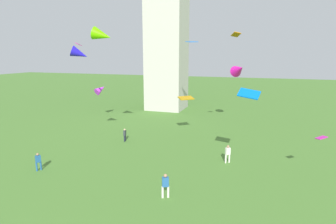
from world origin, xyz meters
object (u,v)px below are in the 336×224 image
kite_flying_3 (239,70)px  kite_flying_6 (80,54)px  kite_flying_1 (192,42)px  kite_flying_5 (186,98)px  person_3 (165,184)px  person_0 (125,134)px  person_2 (38,161)px  kite_flying_4 (236,34)px  kite_flying_2 (101,89)px  kite_flying_8 (78,44)px  kite_flying_9 (321,138)px  person_1 (228,153)px  kite_flying_0 (249,94)px  kite_flying_7 (102,35)px

kite_flying_3 → kite_flying_6: size_ratio=1.40×
kite_flying_1 → kite_flying_5: bearing=-137.6°
person_3 → kite_flying_3: kite_flying_3 is taller
person_0 → person_2: size_ratio=0.96×
kite_flying_3 → kite_flying_4: 7.59m
person_3 → kite_flying_2: kite_flying_2 is taller
kite_flying_5 → kite_flying_8: bearing=157.3°
kite_flying_9 → kite_flying_2: bearing=123.6°
person_2 → kite_flying_1: kite_flying_1 is taller
kite_flying_3 → kite_flying_8: bearing=-179.1°
kite_flying_3 → kite_flying_4: size_ratio=2.32×
person_1 → person_3: bearing=-151.3°
kite_flying_9 → kite_flying_8: bearing=138.9°
person_1 → person_2: 17.20m
person_2 → kite_flying_0: size_ratio=0.88×
kite_flying_2 → kite_flying_9: size_ratio=2.39×
kite_flying_4 → kite_flying_9: 14.16m
kite_flying_0 → kite_flying_4: (-2.06, 8.99, 5.26)m
person_3 → kite_flying_4: (3.08, 14.79, 11.22)m
person_3 → kite_flying_6: size_ratio=0.84×
kite_flying_6 → kite_flying_7: (0.68, 3.22, 1.97)m
person_3 → kite_flying_8: size_ratio=2.11×
person_3 → kite_flying_7: 18.12m
kite_flying_6 → kite_flying_8: size_ratio=2.50×
kite_flying_1 → kite_flying_6: kite_flying_1 is taller
kite_flying_0 → kite_flying_7: kite_flying_7 is taller
person_3 → kite_flying_2: 26.90m
kite_flying_3 → person_3: bearing=-127.4°
kite_flying_8 → kite_flying_9: 26.99m
person_1 → kite_flying_6: 17.42m
person_1 → kite_flying_6: size_ratio=0.81×
kite_flying_2 → kite_flying_6: bearing=139.3°
kite_flying_4 → person_3: bearing=140.0°
person_3 → kite_flying_0: (5.14, 5.80, 5.96)m
person_0 → kite_flying_1: size_ratio=0.84×
kite_flying_7 → kite_flying_1: bearing=-42.0°
kite_flying_1 → kite_flying_8: (-11.41, -9.48, -0.52)m
kite_flying_6 → kite_flying_2: bearing=-5.5°
kite_flying_3 → kite_flying_9: size_ratio=3.17×
person_0 → person_2: 10.41m
kite_flying_2 → kite_flying_7: bearing=148.6°
person_3 → kite_flying_1: (-3.25, 20.43, 10.79)m
kite_flying_8 → kite_flying_2: bearing=130.1°
person_1 → kite_flying_5: (-5.83, 6.33, 4.02)m
kite_flying_0 → kite_flying_5: bearing=140.2°
kite_flying_4 → kite_flying_2: bearing=48.0°
kite_flying_0 → kite_flying_1: kite_flying_1 is taller
kite_flying_1 → person_1: bearing=-117.7°
kite_flying_4 → kite_flying_0: bearing=164.7°
kite_flying_3 → kite_flying_6: (-14.41, -14.72, 2.04)m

